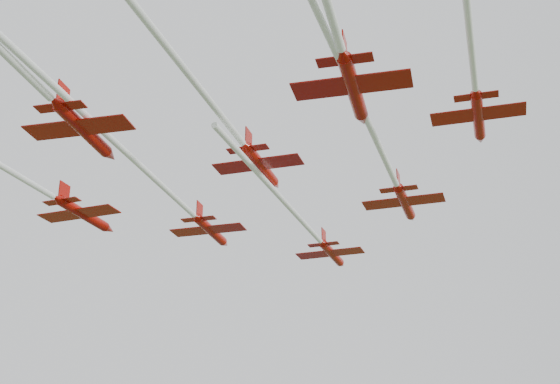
{
  "coord_description": "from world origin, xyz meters",
  "views": [
    {
      "loc": [
        6.7,
        -79.91,
        22.46
      ],
      "look_at": [
        5.15,
        -3.69,
        54.19
      ],
      "focal_mm": 50.0,
      "sensor_mm": 36.0,
      "label": 1
    }
  ],
  "objects_px": {
    "jet_row4_right": "(330,10)",
    "jet_row2_left": "(150,175)",
    "jet_row3_mid": "(217,110)",
    "jet_row3_right": "(469,28)",
    "jet_row2_right": "(383,155)",
    "jet_lead": "(311,231)",
    "jet_row4_left": "(7,56)"
  },
  "relations": [
    {
      "from": "jet_lead",
      "to": "jet_row2_left",
      "type": "distance_m",
      "value": 23.26
    },
    {
      "from": "jet_lead",
      "to": "jet_row2_right",
      "type": "xyz_separation_m",
      "value": [
        6.51,
        -19.41,
        0.69
      ]
    },
    {
      "from": "jet_row3_mid",
      "to": "jet_row3_right",
      "type": "relative_size",
      "value": 0.91
    },
    {
      "from": "jet_row3_mid",
      "to": "jet_lead",
      "type": "bearing_deg",
      "value": 88.63
    },
    {
      "from": "jet_row3_right",
      "to": "jet_row4_left",
      "type": "bearing_deg",
      "value": -163.52
    },
    {
      "from": "jet_lead",
      "to": "jet_row2_left",
      "type": "height_order",
      "value": "jet_row2_left"
    },
    {
      "from": "jet_row3_mid",
      "to": "jet_row4_right",
      "type": "bearing_deg",
      "value": -43.16
    },
    {
      "from": "jet_row3_right",
      "to": "jet_lead",
      "type": "bearing_deg",
      "value": 120.95
    },
    {
      "from": "jet_row3_right",
      "to": "jet_row3_mid",
      "type": "bearing_deg",
      "value": 167.52
    },
    {
      "from": "jet_lead",
      "to": "jet_row4_right",
      "type": "distance_m",
      "value": 42.86
    },
    {
      "from": "jet_row2_left",
      "to": "jet_row4_left",
      "type": "height_order",
      "value": "jet_row2_left"
    },
    {
      "from": "jet_row4_right",
      "to": "jet_row2_left",
      "type": "bearing_deg",
      "value": 134.87
    },
    {
      "from": "jet_row2_right",
      "to": "jet_row3_mid",
      "type": "relative_size",
      "value": 1.03
    },
    {
      "from": "jet_row2_left",
      "to": "jet_row4_right",
      "type": "distance_m",
      "value": 31.01
    },
    {
      "from": "jet_lead",
      "to": "jet_row3_mid",
      "type": "bearing_deg",
      "value": -89.25
    },
    {
      "from": "jet_lead",
      "to": "jet_row4_left",
      "type": "bearing_deg",
      "value": -102.28
    },
    {
      "from": "jet_row4_right",
      "to": "jet_row3_mid",
      "type": "bearing_deg",
      "value": 133.4
    },
    {
      "from": "jet_row3_right",
      "to": "jet_row2_left",
      "type": "bearing_deg",
      "value": 156.84
    },
    {
      "from": "jet_row2_right",
      "to": "jet_row4_left",
      "type": "bearing_deg",
      "value": -129.73
    },
    {
      "from": "jet_row2_right",
      "to": "jet_row3_mid",
      "type": "height_order",
      "value": "jet_row3_mid"
    },
    {
      "from": "jet_row3_right",
      "to": "jet_row4_left",
      "type": "distance_m",
      "value": 33.84
    },
    {
      "from": "jet_row4_left",
      "to": "jet_row4_right",
      "type": "xyz_separation_m",
      "value": [
        23.14,
        -3.92,
        0.8
      ]
    },
    {
      "from": "jet_lead",
      "to": "jet_row2_right",
      "type": "height_order",
      "value": "jet_row2_right"
    },
    {
      "from": "jet_row3_right",
      "to": "jet_row4_left",
      "type": "relative_size",
      "value": 1.05
    },
    {
      "from": "jet_row3_mid",
      "to": "jet_row4_left",
      "type": "distance_m",
      "value": 18.01
    },
    {
      "from": "jet_lead",
      "to": "jet_row3_right",
      "type": "xyz_separation_m",
      "value": [
        11.08,
        -37.85,
        2.35
      ]
    },
    {
      "from": "jet_row3_mid",
      "to": "jet_row3_right",
      "type": "xyz_separation_m",
      "value": [
        19.65,
        -10.06,
        1.19
      ]
    },
    {
      "from": "jet_row2_left",
      "to": "jet_row3_right",
      "type": "relative_size",
      "value": 1.12
    },
    {
      "from": "jet_row2_left",
      "to": "jet_row2_right",
      "type": "height_order",
      "value": "jet_row2_right"
    },
    {
      "from": "jet_row3_mid",
      "to": "jet_row3_right",
      "type": "height_order",
      "value": "jet_row3_right"
    },
    {
      "from": "jet_row4_right",
      "to": "jet_row3_right",
      "type": "bearing_deg",
      "value": 37.65
    },
    {
      "from": "jet_row3_mid",
      "to": "jet_row2_left",
      "type": "bearing_deg",
      "value": 140.25
    }
  ]
}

